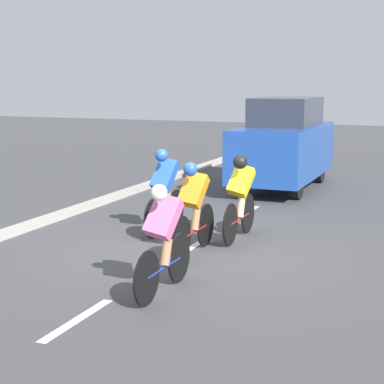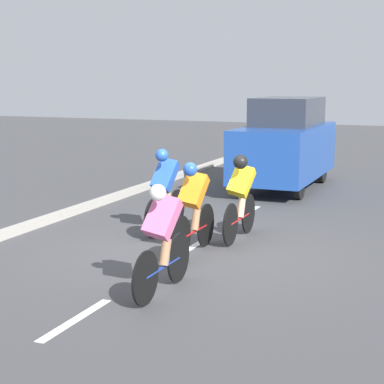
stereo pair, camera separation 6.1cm
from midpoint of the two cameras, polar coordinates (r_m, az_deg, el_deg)
name	(u,v)px [view 1 (the left image)]	position (r m, az deg, el deg)	size (l,w,h in m)	color
ground_plane	(189,249)	(10.26, -0.46, -5.12)	(60.00, 60.00, 0.00)	#424244
lane_stripe_near	(77,320)	(7.48, -10.40, -11.09)	(0.12, 1.40, 0.01)	white
lane_stripe_mid	(187,251)	(10.18, -0.65, -5.23)	(0.12, 1.40, 0.01)	white
lane_stripe_far	(247,212)	(13.11, 4.79, -1.82)	(0.12, 1.40, 0.01)	white
curb	(20,229)	(11.74, -15.22, -3.18)	(0.20, 24.68, 0.14)	#A8A399
cyclist_orange	(194,207)	(9.76, -0.04, -1.30)	(0.39, 1.71, 1.47)	black
cyclist_yellow	(240,194)	(10.71, 4.16, -0.21)	(0.42, 1.65, 1.48)	black
cyclist_pink	(163,237)	(7.95, -2.78, -3.99)	(0.41, 1.65, 1.45)	black
cyclist_blue	(165,189)	(11.19, -2.61, 0.31)	(0.41, 1.65, 1.52)	black
support_car	(284,144)	(15.99, 8.06, 4.27)	(1.70, 4.19, 2.24)	black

